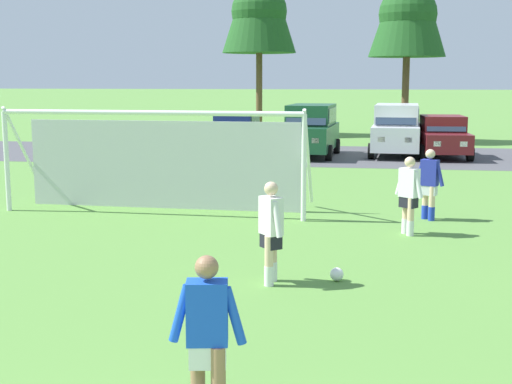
# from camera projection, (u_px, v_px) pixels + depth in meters

# --- Properties ---
(ground_plane) EXTENTS (400.00, 400.00, 0.00)m
(ground_plane) POSITION_uv_depth(u_px,v_px,m) (302.00, 202.00, 18.55)
(ground_plane) COLOR #598C3D
(parking_lot_strip) EXTENTS (52.00, 8.40, 0.01)m
(parking_lot_strip) POSITION_uv_depth(u_px,v_px,m) (327.00, 155.00, 29.93)
(parking_lot_strip) COLOR #4C4C51
(parking_lot_strip) RESTS_ON ground
(soccer_ball) EXTENTS (0.22, 0.22, 0.22)m
(soccer_ball) POSITION_uv_depth(u_px,v_px,m) (337.00, 274.00, 11.32)
(soccer_ball) COLOR white
(soccer_ball) RESTS_ON ground
(soccer_goal) EXTENTS (7.46, 2.12, 2.57)m
(soccer_goal) POSITION_uv_depth(u_px,v_px,m) (160.00, 158.00, 17.31)
(soccer_goal) COLOR white
(soccer_goal) RESTS_ON ground
(player_striker_near) EXTENTS (0.58, 0.58, 1.64)m
(player_striker_near) POSITION_uv_depth(u_px,v_px,m) (409.00, 196.00, 14.57)
(player_striker_near) COLOR beige
(player_striker_near) RESTS_ON ground
(player_midfield_center) EXTENTS (0.75, 0.30, 1.64)m
(player_midfield_center) POSITION_uv_depth(u_px,v_px,m) (208.00, 341.00, 6.50)
(player_midfield_center) COLOR #936B4C
(player_midfield_center) RESTS_ON ground
(player_defender_far) EXTENTS (0.47, 0.67, 1.64)m
(player_defender_far) POSITION_uv_depth(u_px,v_px,m) (271.00, 233.00, 11.07)
(player_defender_far) COLOR beige
(player_defender_far) RESTS_ON ground
(player_trailing_back) EXTENTS (0.67, 0.45, 1.64)m
(player_trailing_back) POSITION_uv_depth(u_px,v_px,m) (429.00, 185.00, 16.12)
(player_trailing_back) COLOR beige
(player_trailing_back) RESTS_ON ground
(parked_car_slot_far_left) EXTENTS (2.18, 4.27, 1.72)m
(parked_car_slot_far_left) POSITION_uv_depth(u_px,v_px,m) (236.00, 132.00, 31.26)
(parked_car_slot_far_left) COLOR navy
(parked_car_slot_far_left) RESTS_ON ground
(parked_car_slot_left) EXTENTS (2.37, 4.72, 2.16)m
(parked_car_slot_left) POSITION_uv_depth(u_px,v_px,m) (311.00, 130.00, 29.35)
(parked_car_slot_left) COLOR #194C2D
(parked_car_slot_left) RESTS_ON ground
(parked_car_slot_center_left) EXTENTS (2.35, 4.71, 2.16)m
(parked_car_slot_center_left) POSITION_uv_depth(u_px,v_px,m) (396.00, 129.00, 29.66)
(parked_car_slot_center_left) COLOR silver
(parked_car_slot_center_left) RESTS_ON ground
(parked_car_slot_center) EXTENTS (2.17, 4.27, 1.72)m
(parked_car_slot_center) POSITION_uv_depth(u_px,v_px,m) (443.00, 136.00, 28.99)
(parked_car_slot_center) COLOR maroon
(parked_car_slot_center) RESTS_ON ground
(tree_mid_left) EXTENTS (3.89, 3.89, 10.37)m
(tree_mid_left) POSITION_uv_depth(u_px,v_px,m) (408.00, 0.00, 35.21)
(tree_mid_left) COLOR brown
(tree_mid_left) RESTS_ON ground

